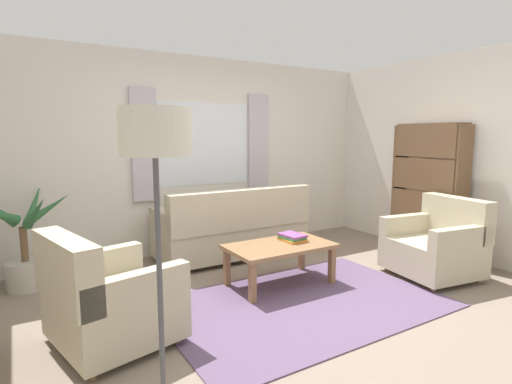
{
  "coord_description": "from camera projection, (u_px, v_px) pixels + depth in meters",
  "views": [
    {
      "loc": [
        -2.23,
        -2.8,
        1.56
      ],
      "look_at": [
        -0.1,
        0.7,
        0.98
      ],
      "focal_mm": 28.0,
      "sensor_mm": 36.0,
      "label": 1
    }
  ],
  "objects": [
    {
      "name": "armchair_right",
      "position": [
        437.0,
        245.0,
        4.44
      ],
      "size": [
        0.93,
        0.95,
        0.88
      ],
      "rotation": [
        0.0,
        0.0,
        -1.72
      ],
      "color": "#BCB293",
      "rests_on": "ground_plane"
    },
    {
      "name": "book_stack_on_table",
      "position": [
        292.0,
        237.0,
        4.3
      ],
      "size": [
        0.23,
        0.3,
        0.07
      ],
      "color": "orange",
      "rests_on": "coffee_table"
    },
    {
      "name": "coffee_table",
      "position": [
        280.0,
        250.0,
        4.17
      ],
      "size": [
        1.1,
        0.64,
        0.44
      ],
      "color": "olive",
      "rests_on": "ground_plane"
    },
    {
      "name": "window_with_curtains",
      "position": [
        205.0,
        144.0,
        5.37
      ],
      "size": [
        1.98,
        0.07,
        1.4
      ],
      "color": "white"
    },
    {
      "name": "wall_right",
      "position": [
        476.0,
        157.0,
        4.92
      ],
      "size": [
        0.12,
        4.4,
        2.6
      ],
      "primitive_type": "cube",
      "color": "silver",
      "rests_on": "ground_plane"
    },
    {
      "name": "potted_plant",
      "position": [
        24.0,
        250.0,
        4.06
      ],
      "size": [
        0.99,
        0.94,
        1.07
      ],
      "color": "#B7B2A8",
      "rests_on": "ground_plane"
    },
    {
      "name": "wall_back",
      "position": [
        203.0,
        155.0,
        5.47
      ],
      "size": [
        5.32,
        0.12,
        2.6
      ],
      "primitive_type": "cube",
      "color": "silver",
      "rests_on": "ground_plane"
    },
    {
      "name": "couch",
      "position": [
        234.0,
        230.0,
        5.11
      ],
      "size": [
        1.9,
        0.82,
        0.92
      ],
      "rotation": [
        0.0,
        0.0,
        3.14
      ],
      "color": "#BCB293",
      "rests_on": "ground_plane"
    },
    {
      "name": "armchair_left",
      "position": [
        106.0,
        300.0,
        2.96
      ],
      "size": [
        0.99,
        1.0,
        0.88
      ],
      "rotation": [
        0.0,
        0.0,
        1.79
      ],
      "color": "#BCB293",
      "rests_on": "ground_plane"
    },
    {
      "name": "area_rug",
      "position": [
        304.0,
        303.0,
        3.73
      ],
      "size": [
        2.58,
        1.68,
        0.01
      ],
      "primitive_type": "cube",
      "color": "#604C6B",
      "rests_on": "ground_plane"
    },
    {
      "name": "ground_plane",
      "position": [
        304.0,
        304.0,
        3.73
      ],
      "size": [
        6.24,
        6.24,
        0.0
      ],
      "primitive_type": "plane",
      "color": "gray"
    },
    {
      "name": "bookshelf",
      "position": [
        429.0,
        189.0,
        5.16
      ],
      "size": [
        0.3,
        0.94,
        1.72
      ],
      "rotation": [
        0.0,
        0.0,
        1.57
      ],
      "color": "brown",
      "rests_on": "ground_plane"
    },
    {
      "name": "standing_lamp",
      "position": [
        155.0,
        158.0,
        1.99
      ],
      "size": [
        0.37,
        0.37,
        1.7
      ],
      "color": "#4C4C51",
      "rests_on": "ground_plane"
    }
  ]
}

